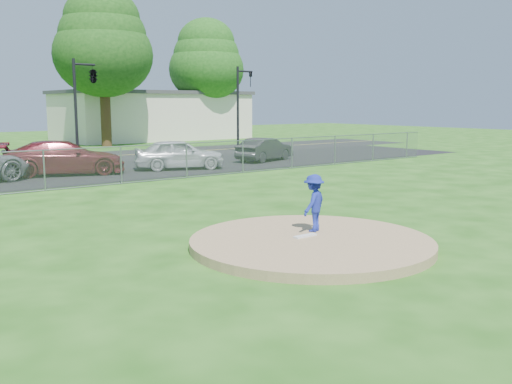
% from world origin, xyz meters
% --- Properties ---
extents(ground, '(120.00, 120.00, 0.00)m').
position_xyz_m(ground, '(0.00, 10.00, 0.00)').
color(ground, '#1D5111').
rests_on(ground, ground).
extents(pitchers_mound, '(5.40, 5.40, 0.20)m').
position_xyz_m(pitchers_mound, '(0.00, 0.00, 0.10)').
color(pitchers_mound, '#9C7E55').
rests_on(pitchers_mound, ground).
extents(pitching_rubber, '(0.60, 0.15, 0.04)m').
position_xyz_m(pitching_rubber, '(0.00, 0.20, 0.22)').
color(pitching_rubber, white).
rests_on(pitching_rubber, pitchers_mound).
extents(chain_link_fence, '(40.00, 0.06, 1.50)m').
position_xyz_m(chain_link_fence, '(0.00, 12.00, 0.75)').
color(chain_link_fence, gray).
rests_on(chain_link_fence, ground).
extents(parking_lot, '(50.00, 8.00, 0.01)m').
position_xyz_m(parking_lot, '(0.00, 16.50, 0.01)').
color(parking_lot, black).
rests_on(parking_lot, ground).
extents(street, '(60.00, 7.00, 0.01)m').
position_xyz_m(street, '(0.00, 24.00, 0.00)').
color(street, black).
rests_on(street, ground).
extents(commercial_building, '(16.40, 9.40, 4.30)m').
position_xyz_m(commercial_building, '(16.00, 38.00, 2.16)').
color(commercial_building, beige).
rests_on(commercial_building, ground).
extents(tree_right, '(7.28, 7.28, 11.63)m').
position_xyz_m(tree_right, '(9.00, 32.00, 7.65)').
color(tree_right, '#3C2715').
rests_on(tree_right, ground).
extents(tree_far_right, '(6.72, 6.72, 10.74)m').
position_xyz_m(tree_far_right, '(20.00, 35.00, 7.06)').
color(tree_far_right, '#3A2615').
rests_on(tree_far_right, ground).
extents(traffic_signal_center, '(1.42, 2.48, 5.60)m').
position_xyz_m(traffic_signal_center, '(3.97, 22.00, 4.61)').
color(traffic_signal_center, black).
rests_on(traffic_signal_center, ground).
extents(traffic_signal_right, '(1.28, 0.20, 5.60)m').
position_xyz_m(traffic_signal_right, '(14.24, 22.00, 3.36)').
color(traffic_signal_right, black).
rests_on(traffic_signal_right, ground).
extents(pitcher, '(0.99, 0.80, 1.34)m').
position_xyz_m(pitcher, '(0.55, 0.51, 0.87)').
color(pitcher, navy).
rests_on(pitcher, pitchers_mound).
extents(parked_car_darkred, '(5.68, 3.70, 1.53)m').
position_xyz_m(parked_car_darkred, '(0.27, 16.37, 0.77)').
color(parked_car_darkred, maroon).
rests_on(parked_car_darkred, parking_lot).
extents(parked_car_pearl, '(4.66, 3.20, 1.47)m').
position_xyz_m(parked_car_pearl, '(5.48, 15.17, 0.75)').
color(parked_car_pearl, silver).
rests_on(parked_car_pearl, parking_lot).
extents(parked_car_charcoal, '(4.13, 2.47, 1.29)m').
position_xyz_m(parked_car_charcoal, '(11.32, 15.77, 0.65)').
color(parked_car_charcoal, black).
rests_on(parked_car_charcoal, parking_lot).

